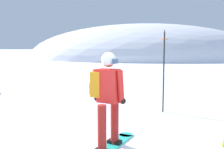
% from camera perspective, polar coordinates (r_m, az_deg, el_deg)
% --- Properties ---
extents(ridge_peak_main, '(38.32, 34.49, 11.00)m').
position_cam_1_polar(ridge_peak_main, '(45.01, 7.20, 3.89)').
color(ridge_peak_main, white).
rests_on(ridge_peak_main, ground).
extents(snowboarder_main, '(0.99, 1.67, 1.71)m').
position_cam_1_polar(snowboarder_main, '(4.50, -1.11, -5.17)').
color(snowboarder_main, '#23B7A3').
rests_on(snowboarder_main, ground).
extents(piste_marker_far, '(0.20, 0.20, 2.27)m').
position_cam_1_polar(piste_marker_far, '(7.18, 11.36, 1.90)').
color(piste_marker_far, black).
rests_on(piste_marker_far, ground).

